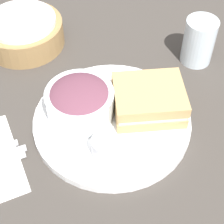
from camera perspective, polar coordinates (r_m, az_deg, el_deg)
name	(u,v)px	position (r m, az deg, el deg)	size (l,w,h in m)	color
ground_plane	(112,124)	(0.77, 0.00, -1.81)	(4.00, 4.00, 0.00)	#3D3833
plate	(112,121)	(0.76, 0.00, -1.40)	(0.32, 0.32, 0.02)	white
sandwich	(149,100)	(0.75, 5.62, 1.86)	(0.17, 0.15, 0.06)	tan
salad_bowl	(80,100)	(0.74, -4.93, 1.80)	(0.14, 0.14, 0.07)	white
dressing_cup	(104,147)	(0.69, -1.16, -5.32)	(0.05, 0.05, 0.04)	#B7B7BC
orange_wedge	(98,83)	(0.80, -2.13, 4.46)	(0.04, 0.04, 0.04)	orange
drink_glass	(199,41)	(0.89, 13.09, 10.46)	(0.07, 0.07, 0.11)	silver
bread_basket	(23,32)	(0.95, -13.34, 11.78)	(0.19, 0.19, 0.07)	#997547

